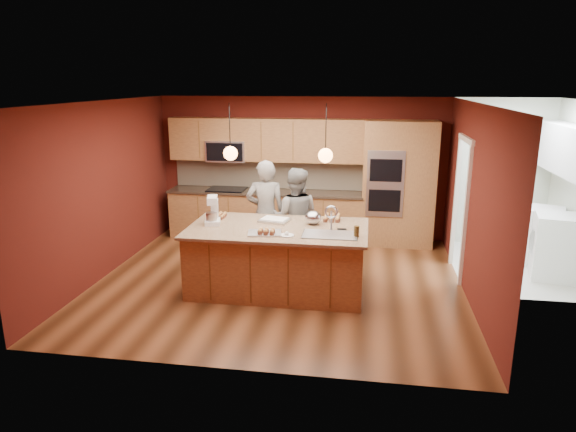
% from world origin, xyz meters
% --- Properties ---
extents(floor, '(5.50, 5.50, 0.00)m').
position_xyz_m(floor, '(0.00, 0.00, 0.00)').
color(floor, '#442512').
rests_on(floor, ground).
extents(ceiling, '(5.50, 5.50, 0.00)m').
position_xyz_m(ceiling, '(0.00, 0.00, 2.70)').
color(ceiling, white).
rests_on(ceiling, ground).
extents(wall_back, '(5.50, 0.00, 5.50)m').
position_xyz_m(wall_back, '(0.00, 2.50, 1.35)').
color(wall_back, '#4F1610').
rests_on(wall_back, ground).
extents(wall_front, '(5.50, 0.00, 5.50)m').
position_xyz_m(wall_front, '(0.00, -2.50, 1.35)').
color(wall_front, '#4F1610').
rests_on(wall_front, ground).
extents(wall_left, '(0.00, 5.00, 5.00)m').
position_xyz_m(wall_left, '(-2.75, 0.00, 1.35)').
color(wall_left, '#4F1610').
rests_on(wall_left, ground).
extents(wall_right, '(0.00, 5.00, 5.00)m').
position_xyz_m(wall_right, '(2.75, 0.00, 1.35)').
color(wall_right, '#4F1610').
rests_on(wall_right, ground).
extents(cabinet_run, '(3.74, 0.64, 2.30)m').
position_xyz_m(cabinet_run, '(-0.68, 2.25, 0.98)').
color(cabinet_run, brown).
rests_on(cabinet_run, floor).
extents(oven_column, '(1.30, 0.62, 2.30)m').
position_xyz_m(oven_column, '(1.85, 2.19, 1.15)').
color(oven_column, brown).
rests_on(oven_column, floor).
extents(doorway_trim, '(0.08, 1.11, 2.20)m').
position_xyz_m(doorway_trim, '(2.73, 0.80, 1.05)').
color(doorway_trim, white).
rests_on(doorway_trim, wall_right).
extents(laundry_room, '(2.60, 2.70, 2.70)m').
position_xyz_m(laundry_room, '(4.35, 1.20, 1.95)').
color(laundry_room, silver).
rests_on(laundry_room, ground).
extents(pendant_left, '(0.20, 0.20, 0.80)m').
position_xyz_m(pendant_left, '(-0.64, -0.25, 2.00)').
color(pendant_left, black).
rests_on(pendant_left, ceiling).
extents(pendant_right, '(0.20, 0.20, 0.80)m').
position_xyz_m(pendant_right, '(0.70, -0.25, 2.00)').
color(pendant_right, black).
rests_on(pendant_right, ceiling).
extents(island, '(2.57, 1.44, 1.33)m').
position_xyz_m(island, '(0.05, -0.26, 0.48)').
color(island, brown).
rests_on(island, floor).
extents(person_left, '(0.69, 0.49, 1.77)m').
position_xyz_m(person_left, '(-0.34, 0.71, 0.88)').
color(person_left, black).
rests_on(person_left, floor).
extents(person_right, '(0.81, 0.63, 1.65)m').
position_xyz_m(person_right, '(0.15, 0.71, 0.82)').
color(person_right, slate).
rests_on(person_right, floor).
extents(stand_mixer, '(0.28, 0.34, 0.41)m').
position_xyz_m(stand_mixer, '(-0.94, -0.22, 1.12)').
color(stand_mixer, white).
rests_on(stand_mixer, island).
extents(sheet_cake, '(0.49, 0.40, 0.05)m').
position_xyz_m(sheet_cake, '(-0.07, 0.05, 0.97)').
color(sheet_cake, silver).
rests_on(sheet_cake, island).
extents(cooling_rack, '(0.51, 0.40, 0.02)m').
position_xyz_m(cooling_rack, '(-0.09, -0.59, 0.96)').
color(cooling_rack, silver).
rests_on(cooling_rack, island).
extents(mixing_bowl, '(0.24, 0.24, 0.21)m').
position_xyz_m(mixing_bowl, '(0.52, -0.01, 1.04)').
color(mixing_bowl, '#B9BAC0').
rests_on(mixing_bowl, island).
extents(plate, '(0.19, 0.19, 0.01)m').
position_xyz_m(plate, '(0.23, -0.65, 0.95)').
color(plate, silver).
rests_on(plate, island).
extents(tumbler, '(0.07, 0.07, 0.15)m').
position_xyz_m(tumbler, '(1.17, -0.54, 1.02)').
color(tumbler, '#37270E').
rests_on(tumbler, island).
extents(phone, '(0.14, 0.09, 0.01)m').
position_xyz_m(phone, '(0.95, -0.23, 0.95)').
color(phone, black).
rests_on(phone, island).
extents(cupcakes_left, '(0.22, 0.29, 0.06)m').
position_xyz_m(cupcakes_left, '(-0.95, 0.14, 0.98)').
color(cupcakes_left, '#B37D41').
rests_on(cupcakes_left, island).
extents(cupcakes_rack, '(0.25, 0.17, 0.07)m').
position_xyz_m(cupcakes_rack, '(-0.05, -0.66, 1.00)').
color(cupcakes_rack, '#B37D41').
rests_on(cupcakes_rack, island).
extents(cupcakes_right, '(0.26, 0.34, 0.08)m').
position_xyz_m(cupcakes_right, '(0.78, 0.26, 0.99)').
color(cupcakes_right, '#B37D41').
rests_on(cupcakes_right, island).
extents(washer, '(0.74, 0.75, 1.01)m').
position_xyz_m(washer, '(4.19, 0.85, 0.50)').
color(washer, white).
rests_on(washer, floor).
extents(dryer, '(0.77, 0.78, 0.96)m').
position_xyz_m(dryer, '(4.19, 1.47, 0.48)').
color(dryer, white).
rests_on(dryer, floor).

